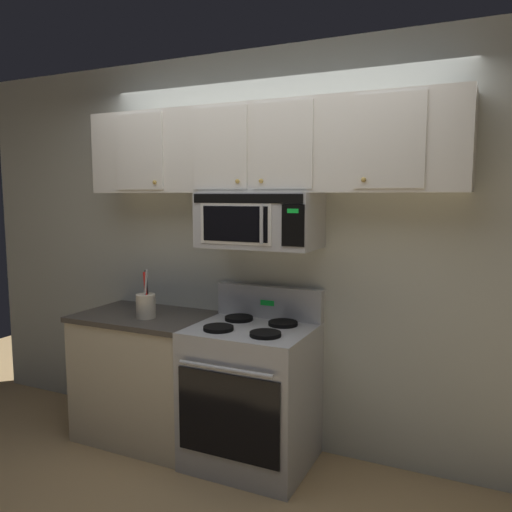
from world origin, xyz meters
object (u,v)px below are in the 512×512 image
at_px(utensil_crock_cream, 146,304).
at_px(stove_range, 252,393).
at_px(over_range_microwave, 259,220).
at_px(salt_shaker, 143,307).

bearing_deg(utensil_crock_cream, stove_range, 5.92).
xyz_separation_m(stove_range, over_range_microwave, (-0.00, 0.12, 1.11)).
xyz_separation_m(stove_range, salt_shaker, (-0.87, 0.03, 0.48)).
xyz_separation_m(utensil_crock_cream, salt_shaker, (-0.11, 0.11, -0.05)).
height_order(over_range_microwave, salt_shaker, over_range_microwave).
distance_m(stove_range, utensil_crock_cream, 0.93).
relative_size(over_range_microwave, salt_shaker, 8.35).
xyz_separation_m(over_range_microwave, salt_shaker, (-0.87, -0.09, -0.63)).
bearing_deg(stove_range, utensil_crock_cream, -174.08).
bearing_deg(utensil_crock_cream, salt_shaker, 135.87).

